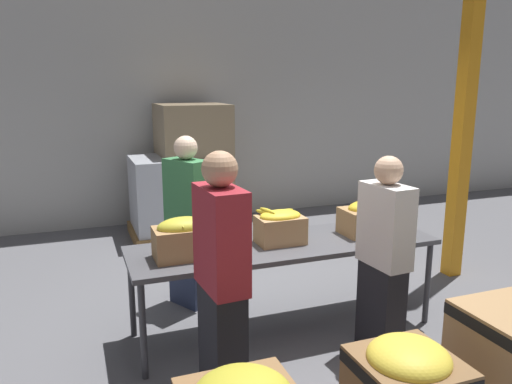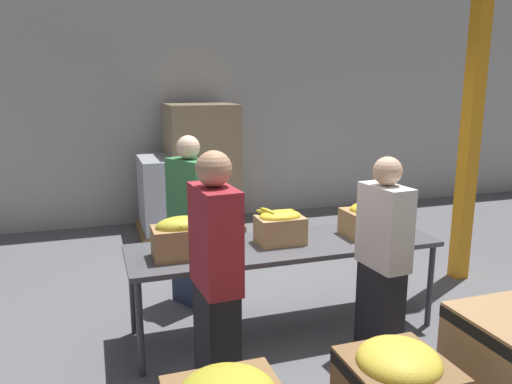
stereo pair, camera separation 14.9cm
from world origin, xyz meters
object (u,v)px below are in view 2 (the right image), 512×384
(banana_box_0, at_px, (182,237))
(volunteer_2, at_px, (216,282))
(sorting_table, at_px, (284,249))
(pallet_stack_0, at_px, (177,197))
(volunteer_1, at_px, (382,262))
(volunteer_0, at_px, (190,222))
(banana_box_1, at_px, (280,226))
(banana_box_2, at_px, (371,218))
(support_pillar, at_px, (475,90))
(pallet_stack_1, at_px, (201,169))

(banana_box_0, bearing_deg, volunteer_2, -82.88)
(volunteer_2, bearing_deg, sorting_table, -49.66)
(banana_box_0, distance_m, pallet_stack_0, 3.10)
(volunteer_1, xyz_separation_m, volunteer_2, (-1.29, -0.11, 0.06))
(volunteer_0, bearing_deg, banana_box_1, 9.37)
(volunteer_2, bearing_deg, banana_box_2, -68.80)
(sorting_table, distance_m, support_pillar, 2.63)
(volunteer_2, bearing_deg, banana_box_1, -47.82)
(banana_box_0, bearing_deg, banana_box_2, 1.70)
(volunteer_2, relative_size, support_pillar, 0.42)
(sorting_table, height_order, volunteer_1, volunteer_1)
(volunteer_1, relative_size, support_pillar, 0.39)
(sorting_table, height_order, banana_box_1, banana_box_1)
(volunteer_0, xyz_separation_m, pallet_stack_1, (0.62, 2.37, 0.08))
(sorting_table, xyz_separation_m, pallet_stack_0, (-0.40, 2.98, -0.18))
(banana_box_2, relative_size, volunteer_0, 0.30)
(banana_box_0, relative_size, volunteer_2, 0.27)
(volunteer_2, bearing_deg, volunteer_0, -9.08)
(banana_box_2, height_order, pallet_stack_1, pallet_stack_1)
(volunteer_2, bearing_deg, pallet_stack_0, -9.72)
(banana_box_1, height_order, pallet_stack_0, pallet_stack_0)
(banana_box_2, distance_m, volunteer_0, 1.64)
(banana_box_1, distance_m, support_pillar, 2.57)
(banana_box_1, xyz_separation_m, volunteer_1, (0.56, -0.65, -0.14))
(sorting_table, bearing_deg, support_pillar, 12.87)
(support_pillar, distance_m, pallet_stack_0, 3.90)
(sorting_table, distance_m, pallet_stack_0, 3.01)
(banana_box_1, height_order, volunteer_1, volunteer_1)
(banana_box_2, height_order, support_pillar, support_pillar)
(sorting_table, xyz_separation_m, support_pillar, (2.24, 0.51, 1.28))
(sorting_table, relative_size, banana_box_0, 5.68)
(support_pillar, relative_size, pallet_stack_1, 2.24)
(sorting_table, xyz_separation_m, volunteer_0, (-0.63, 0.78, 0.08))
(banana_box_1, height_order, support_pillar, support_pillar)
(pallet_stack_0, bearing_deg, pallet_stack_1, 23.60)
(banana_box_1, relative_size, pallet_stack_1, 0.21)
(pallet_stack_1, bearing_deg, support_pillar, -49.44)
(volunteer_2, bearing_deg, banana_box_0, 2.97)
(support_pillar, bearing_deg, pallet_stack_0, 137.00)
(volunteer_1, bearing_deg, banana_box_0, 62.38)
(support_pillar, bearing_deg, sorting_table, -167.13)
(volunteer_0, height_order, pallet_stack_0, volunteer_0)
(banana_box_1, bearing_deg, pallet_stack_1, 89.58)
(banana_box_2, distance_m, support_pillar, 1.88)
(sorting_table, xyz_separation_m, volunteer_2, (-0.77, -0.75, 0.11))
(volunteer_0, height_order, volunteer_1, volunteer_0)
(volunteer_0, bearing_deg, banana_box_2, 32.61)
(banana_box_2, relative_size, pallet_stack_1, 0.27)
(sorting_table, bearing_deg, banana_box_1, 162.22)
(banana_box_0, relative_size, volunteer_0, 0.28)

